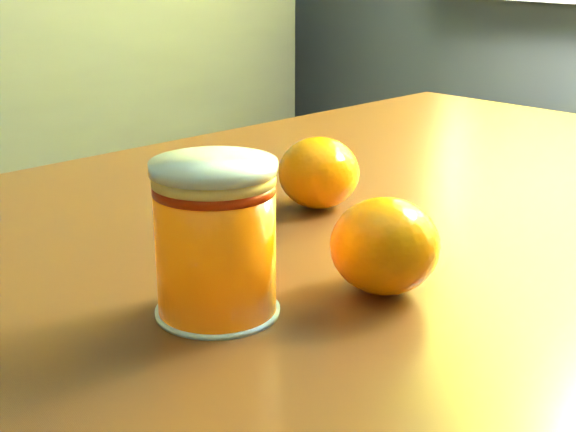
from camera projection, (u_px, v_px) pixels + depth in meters
table at (400, 320)px, 0.67m from camera, size 1.05×0.79×0.73m
juice_glass at (216, 240)px, 0.45m from camera, size 0.07×0.07×0.09m
orange_front at (385, 246)px, 0.49m from camera, size 0.08×0.08×0.06m
orange_back at (319, 173)px, 0.65m from camera, size 0.07×0.07×0.06m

